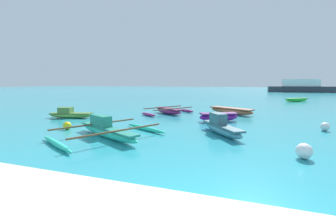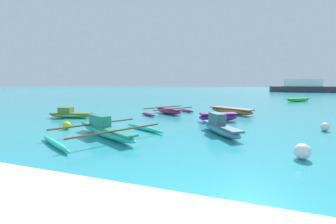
{
  "view_description": "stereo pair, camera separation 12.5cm",
  "coord_description": "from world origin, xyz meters",
  "px_view_note": "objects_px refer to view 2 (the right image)",
  "views": [
    {
      "loc": [
        0.35,
        -2.9,
        2.17
      ],
      "look_at": [
        -4.37,
        11.04,
        0.25
      ],
      "focal_mm": 24.0,
      "sensor_mm": 36.0,
      "label": 1
    },
    {
      "loc": [
        0.47,
        -2.86,
        2.17
      ],
      "look_at": [
        -4.37,
        11.04,
        0.25
      ],
      "focal_mm": 24.0,
      "sensor_mm": 36.0,
      "label": 2
    }
  ],
  "objects_px": {
    "moored_boat_6": "(105,130)",
    "mooring_buoy_0": "(67,125)",
    "moored_boat_2": "(218,117)",
    "mooring_buoy_2": "(325,127)",
    "moored_boat_1": "(169,111)",
    "moored_boat_0": "(298,100)",
    "moored_boat_4": "(231,111)",
    "mooring_buoy_1": "(302,151)",
    "moored_boat_5": "(71,114)",
    "moored_boat_3": "(220,127)",
    "distant_ferry": "(302,87)"
  },
  "relations": [
    {
      "from": "moored_boat_2",
      "to": "moored_boat_4",
      "type": "bearing_deg",
      "value": 54.79
    },
    {
      "from": "moored_boat_4",
      "to": "distant_ferry",
      "type": "relative_size",
      "value": 0.24
    },
    {
      "from": "distant_ferry",
      "to": "mooring_buoy_0",
      "type": "bearing_deg",
      "value": -111.37
    },
    {
      "from": "moored_boat_3",
      "to": "distant_ferry",
      "type": "height_order",
      "value": "distant_ferry"
    },
    {
      "from": "moored_boat_4",
      "to": "mooring_buoy_1",
      "type": "distance_m",
      "value": 9.38
    },
    {
      "from": "moored_boat_5",
      "to": "moored_boat_0",
      "type": "bearing_deg",
      "value": 33.13
    },
    {
      "from": "mooring_buoy_1",
      "to": "mooring_buoy_0",
      "type": "bearing_deg",
      "value": 173.31
    },
    {
      "from": "mooring_buoy_1",
      "to": "mooring_buoy_2",
      "type": "distance_m",
      "value": 4.97
    },
    {
      "from": "moored_boat_4",
      "to": "mooring_buoy_1",
      "type": "relative_size",
      "value": 7.3
    },
    {
      "from": "moored_boat_6",
      "to": "mooring_buoy_0",
      "type": "xyz_separation_m",
      "value": [
        -2.59,
        0.67,
        -0.08
      ]
    },
    {
      "from": "distant_ferry",
      "to": "moored_boat_2",
      "type": "bearing_deg",
      "value": -106.25
    },
    {
      "from": "moored_boat_1",
      "to": "moored_boat_2",
      "type": "relative_size",
      "value": 1.68
    },
    {
      "from": "moored_boat_1",
      "to": "mooring_buoy_1",
      "type": "relative_size",
      "value": 8.54
    },
    {
      "from": "moored_boat_0",
      "to": "moored_boat_5",
      "type": "distance_m",
      "value": 24.44
    },
    {
      "from": "moored_boat_5",
      "to": "moored_boat_6",
      "type": "bearing_deg",
      "value": -51.25
    },
    {
      "from": "moored_boat_5",
      "to": "moored_boat_4",
      "type": "bearing_deg",
      "value": 12.22
    },
    {
      "from": "moored_boat_1",
      "to": "moored_boat_3",
      "type": "relative_size",
      "value": 1.42
    },
    {
      "from": "moored_boat_2",
      "to": "moored_boat_4",
      "type": "relative_size",
      "value": 0.7
    },
    {
      "from": "moored_boat_1",
      "to": "moored_boat_5",
      "type": "height_order",
      "value": "moored_boat_5"
    },
    {
      "from": "moored_boat_1",
      "to": "mooring_buoy_1",
      "type": "height_order",
      "value": "same"
    },
    {
      "from": "moored_boat_0",
      "to": "mooring_buoy_0",
      "type": "bearing_deg",
      "value": -160.38
    },
    {
      "from": "moored_boat_4",
      "to": "mooring_buoy_2",
      "type": "xyz_separation_m",
      "value": [
        4.36,
        -4.42,
        -0.05
      ]
    },
    {
      "from": "moored_boat_2",
      "to": "mooring_buoy_1",
      "type": "xyz_separation_m",
      "value": [
        3.01,
        -5.65,
        -0.04
      ]
    },
    {
      "from": "mooring_buoy_1",
      "to": "mooring_buoy_2",
      "type": "relative_size",
      "value": 1.17
    },
    {
      "from": "mooring_buoy_0",
      "to": "mooring_buoy_2",
      "type": "xyz_separation_m",
      "value": [
        11.32,
        3.51,
        0.01
      ]
    },
    {
      "from": "moored_boat_2",
      "to": "distant_ferry",
      "type": "height_order",
      "value": "distant_ferry"
    },
    {
      "from": "moored_boat_2",
      "to": "mooring_buoy_2",
      "type": "bearing_deg",
      "value": -38.8
    },
    {
      "from": "moored_boat_1",
      "to": "mooring_buoy_0",
      "type": "bearing_deg",
      "value": -79.73
    },
    {
      "from": "moored_boat_6",
      "to": "mooring_buoy_0",
      "type": "distance_m",
      "value": 2.67
    },
    {
      "from": "moored_boat_1",
      "to": "mooring_buoy_2",
      "type": "xyz_separation_m",
      "value": [
        8.53,
        -3.07,
        -0.02
      ]
    },
    {
      "from": "mooring_buoy_2",
      "to": "moored_boat_1",
      "type": "bearing_deg",
      "value": 160.23
    },
    {
      "from": "moored_boat_0",
      "to": "moored_boat_2",
      "type": "height_order",
      "value": "moored_boat_2"
    },
    {
      "from": "moored_boat_5",
      "to": "mooring_buoy_1",
      "type": "height_order",
      "value": "moored_boat_5"
    },
    {
      "from": "moored_boat_2",
      "to": "mooring_buoy_0",
      "type": "height_order",
      "value": "moored_boat_2"
    },
    {
      "from": "mooring_buoy_0",
      "to": "moored_boat_6",
      "type": "bearing_deg",
      "value": -14.56
    },
    {
      "from": "distant_ferry",
      "to": "moored_boat_1",
      "type": "bearing_deg",
      "value": -111.13
    },
    {
      "from": "moored_boat_3",
      "to": "mooring_buoy_0",
      "type": "xyz_separation_m",
      "value": [
        -6.91,
        -1.34,
        -0.12
      ]
    },
    {
      "from": "moored_boat_0",
      "to": "moored_boat_1",
      "type": "xyz_separation_m",
      "value": [
        -10.83,
        -14.76,
        -0.0
      ]
    },
    {
      "from": "moored_boat_2",
      "to": "mooring_buoy_2",
      "type": "xyz_separation_m",
      "value": [
        4.86,
        -1.04,
        -0.07
      ]
    },
    {
      "from": "mooring_buoy_0",
      "to": "moored_boat_2",
      "type": "bearing_deg",
      "value": 35.12
    },
    {
      "from": "moored_boat_2",
      "to": "moored_boat_6",
      "type": "height_order",
      "value": "moored_boat_6"
    },
    {
      "from": "moored_boat_3",
      "to": "distant_ferry",
      "type": "bearing_deg",
      "value": 131.42
    },
    {
      "from": "moored_boat_0",
      "to": "mooring_buoy_2",
      "type": "relative_size",
      "value": 7.64
    },
    {
      "from": "moored_boat_1",
      "to": "moored_boat_2",
      "type": "bearing_deg",
      "value": 4.33
    },
    {
      "from": "moored_boat_3",
      "to": "moored_boat_0",
      "type": "bearing_deg",
      "value": 127.68
    },
    {
      "from": "moored_boat_2",
      "to": "moored_boat_3",
      "type": "xyz_separation_m",
      "value": [
        0.45,
        -3.21,
        0.04
      ]
    },
    {
      "from": "moored_boat_1",
      "to": "moored_boat_6",
      "type": "relative_size",
      "value": 0.8
    },
    {
      "from": "moored_boat_4",
      "to": "distant_ferry",
      "type": "height_order",
      "value": "distant_ferry"
    },
    {
      "from": "moored_boat_6",
      "to": "mooring_buoy_0",
      "type": "relative_size",
      "value": 13.13
    },
    {
      "from": "moored_boat_0",
      "to": "moored_boat_2",
      "type": "relative_size",
      "value": 1.28
    }
  ]
}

